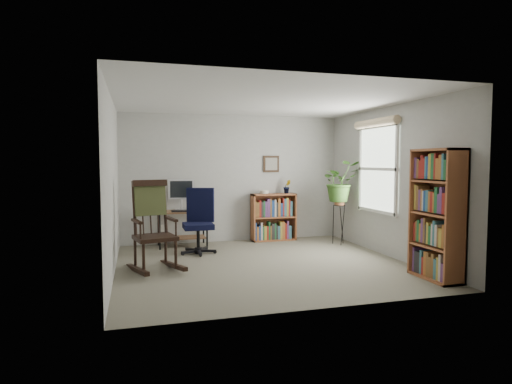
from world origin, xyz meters
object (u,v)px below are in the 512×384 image
object	(u,v)px
office_chair	(198,221)
low_bookshelf	(274,217)
tall_bookshelf	(437,214)
desk	(182,229)
rocking_chair	(155,225)

from	to	relation	value
office_chair	low_bookshelf	world-z (taller)	office_chair
tall_bookshelf	desk	bearing A→B (deg)	133.76
desk	rocking_chair	world-z (taller)	rocking_chair
office_chair	tall_bookshelf	size ratio (longest dim) A/B	0.65
desk	rocking_chair	distance (m)	1.75
rocking_chair	low_bookshelf	xyz separation A→B (m)	(2.31, 1.75, -0.19)
rocking_chair	low_bookshelf	distance (m)	2.90
desk	tall_bookshelf	size ratio (longest dim) A/B	0.53
office_chair	rocking_chair	xyz separation A→B (m)	(-0.74, -0.96, 0.09)
desk	office_chair	size ratio (longest dim) A/B	0.81
rocking_chair	office_chair	bearing A→B (deg)	39.16
desk	rocking_chair	bearing A→B (deg)	-108.54
low_bookshelf	tall_bookshelf	size ratio (longest dim) A/B	0.54
desk	low_bookshelf	world-z (taller)	low_bookshelf
office_chair	tall_bookshelf	xyz separation A→B (m)	(2.74, -2.38, 0.29)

